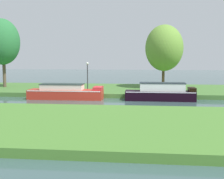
% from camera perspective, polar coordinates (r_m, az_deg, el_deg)
% --- Properties ---
extents(ground_plane, '(120.00, 120.00, 0.00)m').
position_cam_1_polar(ground_plane, '(24.55, -2.07, -2.38)').
color(ground_plane, '#375252').
extents(riverbank_far, '(72.00, 10.00, 0.40)m').
position_cam_1_polar(riverbank_far, '(31.41, -0.27, -0.06)').
color(riverbank_far, '#447131').
rests_on(riverbank_far, ground_plane).
extents(riverbank_near, '(72.00, 10.00, 0.40)m').
position_cam_1_polar(riverbank_near, '(15.81, -6.71, -6.66)').
color(riverbank_near, '#487B2E').
rests_on(riverbank_near, ground_plane).
extents(red_barge, '(6.65, 1.75, 1.37)m').
position_cam_1_polar(red_barge, '(26.31, -9.04, -0.56)').
color(red_barge, '#AE2C1D').
rests_on(red_barge, ground_plane).
extents(black_narrowboat, '(5.97, 1.53, 1.55)m').
position_cam_1_polar(black_narrowboat, '(25.45, 9.62, -0.65)').
color(black_narrowboat, black).
rests_on(black_narrowboat, ground_plane).
extents(willow_tree_left, '(3.79, 3.95, 7.48)m').
position_cam_1_polar(willow_tree_left, '(34.24, -20.76, 8.72)').
color(willow_tree_left, brown).
rests_on(willow_tree_left, riverbank_far).
extents(willow_tree_centre, '(4.03, 4.67, 6.76)m').
position_cam_1_polar(willow_tree_centre, '(31.89, 10.19, 8.01)').
color(willow_tree_centre, brown).
rests_on(willow_tree_centre, riverbank_far).
extents(lamp_post, '(0.24, 0.24, 2.84)m').
position_cam_1_polar(lamp_post, '(28.46, -4.83, 3.26)').
color(lamp_post, '#333338').
rests_on(lamp_post, riverbank_far).
extents(mooring_post_near, '(0.12, 0.12, 0.53)m').
position_cam_1_polar(mooring_post_near, '(27.61, -7.43, -0.05)').
color(mooring_post_near, '#443C2A').
rests_on(mooring_post_near, riverbank_far).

